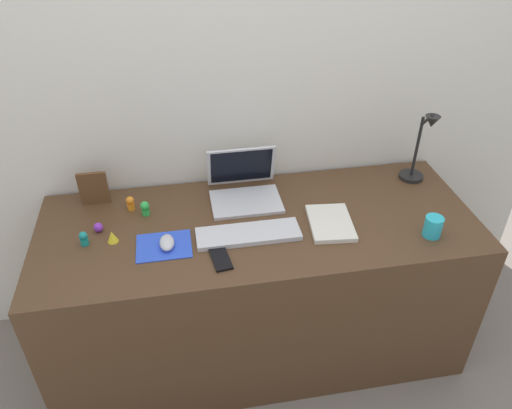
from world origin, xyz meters
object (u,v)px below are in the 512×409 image
(toy_figurine_yellow, at_px, (112,236))
(desk_lamp, at_px, (420,150))
(laptop, at_px, (244,186))
(cell_phone, at_px, (221,259))
(toy_figurine_purple, at_px, (98,227))
(toy_figurine_teal, at_px, (84,238))
(mouse, at_px, (167,243))
(notebook_pad, at_px, (331,223))
(toy_figurine_orange, at_px, (130,203))
(coffee_mug, at_px, (433,227))
(picture_frame, at_px, (94,188))
(keyboard, at_px, (248,234))
(toy_figurine_green, at_px, (145,208))

(toy_figurine_yellow, bearing_deg, desk_lamp, 8.68)
(laptop, distance_m, cell_phone, 0.44)
(toy_figurine_purple, bearing_deg, toy_figurine_yellow, -51.47)
(laptop, height_order, toy_figurine_teal, laptop)
(mouse, bearing_deg, toy_figurine_purple, 151.39)
(notebook_pad, height_order, toy_figurine_orange, toy_figurine_orange)
(coffee_mug, bearing_deg, toy_figurine_teal, 172.38)
(picture_frame, bearing_deg, keyboard, -29.21)
(cell_phone, bearing_deg, laptop, 61.75)
(cell_phone, distance_m, coffee_mug, 0.84)
(notebook_pad, xyz_separation_m, picture_frame, (-0.95, 0.33, 0.06))
(laptop, xyz_separation_m, toy_figurine_yellow, (-0.55, -0.22, -0.03))
(coffee_mug, bearing_deg, toy_figurine_yellow, 171.71)
(keyboard, relative_size, coffee_mug, 4.80)
(notebook_pad, distance_m, coffee_mug, 0.40)
(desk_lamp, distance_m, toy_figurine_teal, 1.47)
(coffee_mug, xyz_separation_m, toy_figurine_yellow, (-1.24, 0.18, -0.02))
(toy_figurine_green, height_order, toy_figurine_teal, toy_figurine_green)
(toy_figurine_teal, xyz_separation_m, toy_figurine_purple, (0.05, 0.07, -0.01))
(keyboard, bearing_deg, mouse, -177.89)
(toy_figurine_purple, height_order, toy_figurine_orange, toy_figurine_orange)
(keyboard, distance_m, cell_phone, 0.17)
(laptop, relative_size, desk_lamp, 0.84)
(mouse, xyz_separation_m, desk_lamp, (1.13, 0.28, 0.14))
(laptop, bearing_deg, coffee_mug, -30.53)
(coffee_mug, bearing_deg, picture_frame, 160.75)
(toy_figurine_orange, bearing_deg, keyboard, -29.92)
(mouse, distance_m, coffee_mug, 1.03)
(laptop, distance_m, toy_figurine_green, 0.43)
(toy_figurine_purple, bearing_deg, keyboard, -12.89)
(mouse, relative_size, toy_figurine_purple, 2.43)
(toy_figurine_orange, bearing_deg, toy_figurine_yellow, -107.21)
(desk_lamp, relative_size, toy_figurine_orange, 5.68)
(toy_figurine_teal, bearing_deg, notebook_pad, -2.72)
(cell_phone, relative_size, coffee_mug, 1.50)
(coffee_mug, distance_m, toy_figurine_teal, 1.35)
(toy_figurine_purple, distance_m, toy_figurine_yellow, 0.09)
(keyboard, xyz_separation_m, mouse, (-0.32, -0.01, 0.01))
(toy_figurine_orange, bearing_deg, picture_frame, 153.04)
(desk_lamp, relative_size, picture_frame, 2.38)
(desk_lamp, relative_size, toy_figurine_yellow, 7.48)
(toy_figurine_green, distance_m, toy_figurine_teal, 0.28)
(notebook_pad, bearing_deg, toy_figurine_yellow, -177.35)
(keyboard, xyz_separation_m, toy_figurine_green, (-0.40, 0.22, 0.02))
(cell_phone, bearing_deg, keyboard, 36.81)
(coffee_mug, height_order, toy_figurine_orange, coffee_mug)
(cell_phone, height_order, toy_figurine_orange, toy_figurine_orange)
(keyboard, bearing_deg, laptop, 84.55)
(toy_figurine_teal, distance_m, toy_figurine_purple, 0.09)
(toy_figurine_green, bearing_deg, toy_figurine_orange, 141.99)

